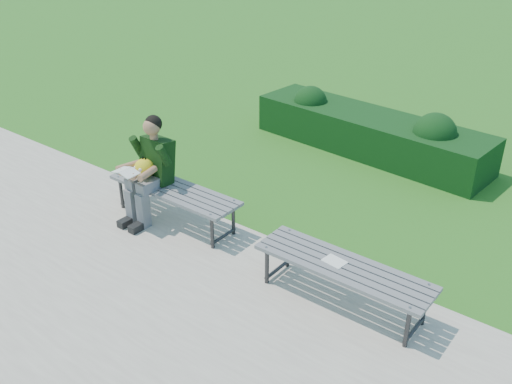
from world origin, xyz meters
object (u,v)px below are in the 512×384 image
object	(u,v)px
hedge	(371,131)
paper_sheet	(335,261)
bench_left	(174,192)
seated_boy	(149,166)
bench_right	(343,270)

from	to	relation	value
hedge	paper_sheet	bearing A→B (deg)	-67.98
hedge	bench_left	distance (m)	3.57
hedge	seated_boy	world-z (taller)	seated_boy
bench_right	paper_sheet	xyz separation A→B (m)	(-0.10, -0.00, 0.06)
bench_left	paper_sheet	bearing A→B (deg)	-3.70
bench_right	paper_sheet	bearing A→B (deg)	-180.00
bench_right	paper_sheet	size ratio (longest dim) A/B	7.55
bench_right	seated_boy	size ratio (longest dim) A/B	1.37
hedge	paper_sheet	world-z (taller)	hedge
paper_sheet	seated_boy	bearing A→B (deg)	178.76
hedge	bench_left	world-z (taller)	hedge
paper_sheet	bench_right	bearing A→B (deg)	0.00
bench_left	seated_boy	size ratio (longest dim) A/B	1.37
seated_boy	paper_sheet	size ratio (longest dim) A/B	5.51
bench_left	paper_sheet	xyz separation A→B (m)	(2.35, -0.15, 0.06)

